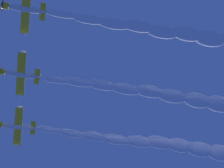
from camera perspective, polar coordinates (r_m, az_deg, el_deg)
The scene contains 6 objects.
airplane_lead at distance 79.68m, azimuth -12.23°, elevation 10.20°, with size 8.77×9.76×2.92m.
airplane_left_wingman at distance 82.93m, azimuth -12.87°, elevation 1.36°, with size 8.77×9.72×3.01m.
airplane_right_wingman at distance 90.86m, azimuth -13.22°, elevation -5.72°, with size 8.77×9.76×3.23m.
smoke_trail_lead at distance 82.14m, azimuth 11.44°, elevation 6.68°, with size 44.46×14.19×4.14m.
smoke_trail_left_wingman at distance 85.60m, azimuth 9.71°, elevation -1.89°, with size 45.11×14.85×4.30m.
smoke_trail_right_wingman at distance 93.31m, azimuth 7.52°, elevation -8.38°, with size 44.39×14.81×4.24m.
Camera 1 is at (20.34, -25.84, 1.86)m, focal length 65.77 mm.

